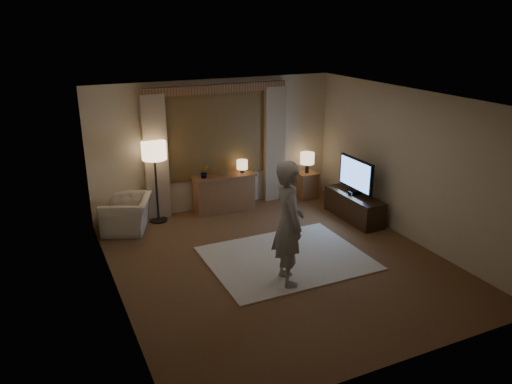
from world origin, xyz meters
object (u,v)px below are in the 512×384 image
armchair (127,214)px  sideboard (224,194)px  side_table (306,185)px  tv_stand (354,207)px  person (288,223)px

armchair → sideboard: bearing=116.4°
armchair → side_table: armchair is taller
side_table → tv_stand: side_table is taller
tv_stand → person: person is taller
tv_stand → person: (-2.33, -1.61, 0.69)m
armchair → tv_stand: size_ratio=0.68×
side_table → person: bearing=-124.7°
sideboard → side_table: bearing=-1.5°
armchair → tv_stand: bearing=93.5°
sideboard → side_table: 1.88m
armchair → person: person is taller
side_table → tv_stand: size_ratio=0.40×
side_table → person: 3.76m
side_table → person: person is taller
tv_stand → person: 2.91m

